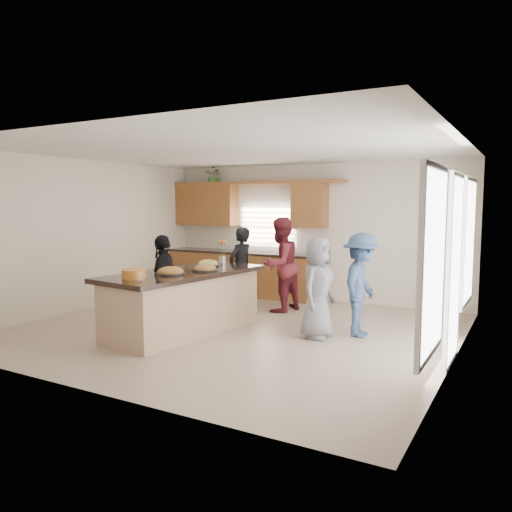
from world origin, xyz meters
The scene contains 18 objects.
floor centered at (0.00, 0.00, 0.00)m, with size 6.50×6.50×0.00m, color tan.
room_shell centered at (0.00, 0.00, 1.90)m, with size 6.52×6.02×2.81m.
back_cabinetry centered at (-1.47, 2.73, 0.91)m, with size 4.08×0.66×2.46m.
right_wall_glazing centered at (3.22, -0.13, 1.34)m, with size 0.06×4.00×2.25m.
island centered at (-0.62, -0.52, 0.45)m, with size 1.45×2.81×0.95m.
platter_front centered at (-0.58, -0.87, 0.98)m, with size 0.44×0.44×0.18m.
platter_mid centered at (-0.36, -0.31, 0.98)m, with size 0.40×0.40×0.16m.
platter_back centered at (-0.65, 0.20, 0.98)m, with size 0.39×0.39×0.16m.
salad_bowl centered at (-0.76, -1.45, 1.02)m, with size 0.33×0.33×0.13m.
clear_cup centered at (-0.53, -1.57, 1.00)m, with size 0.07×0.07×0.10m, color white.
plate_stack centered at (-0.67, 0.36, 0.97)m, with size 0.19×0.19×0.04m, color #BD99DF.
flower_vase centered at (-0.56, 0.51, 1.17)m, with size 0.14×0.14×0.42m.
potted_plant centered at (-2.28, 2.82, 2.61)m, with size 0.38×0.33×0.42m, color #40772F.
woman_left_back centered at (-0.69, 1.33, 0.77)m, with size 0.57×0.37×1.55m, color black.
woman_left_mid centered at (0.01, 1.57, 0.87)m, with size 0.84×0.66×1.74m, color maroon.
woman_left_front centered at (-0.93, -0.61, 0.75)m, with size 0.88×0.37×1.51m, color black.
woman_right_back centered at (1.85, 0.58, 0.78)m, with size 1.01×0.58×1.56m, color navy.
woman_right_front centered at (1.31, 0.19, 0.75)m, with size 0.73×0.48×1.50m, color slate.
Camera 1 is at (4.06, -6.60, 1.98)m, focal length 35.00 mm.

